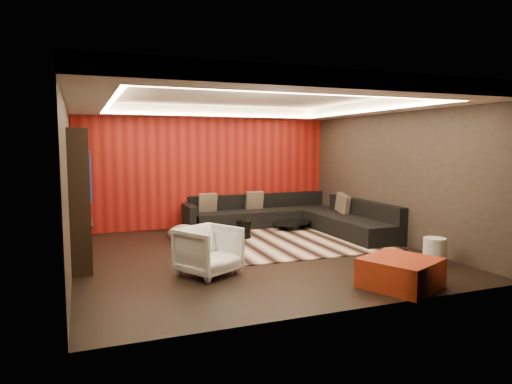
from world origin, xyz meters
name	(u,v)px	position (x,y,z in m)	size (l,w,h in m)	color
floor	(253,255)	(0.00, 0.00, -0.01)	(6.00, 6.00, 0.02)	black
ceiling	(252,95)	(0.00, 0.00, 2.81)	(6.00, 6.00, 0.02)	silver
wall_back	(207,168)	(0.00, 3.01, 1.40)	(6.00, 0.02, 2.80)	black
wall_left	(68,181)	(-3.01, 0.00, 1.40)	(0.02, 6.00, 2.80)	black
wall_right	(393,172)	(3.01, 0.00, 1.40)	(0.02, 6.00, 2.80)	black
red_feature_wall	(208,168)	(0.00, 2.97, 1.40)	(5.98, 0.05, 2.78)	#6B0C0A
soffit_back	(210,112)	(0.00, 2.70, 2.69)	(6.00, 0.60, 0.22)	silver
soffit_front	(334,82)	(0.00, -2.70, 2.69)	(6.00, 0.60, 0.22)	silver
soffit_left	(86,96)	(-2.70, 0.00, 2.69)	(0.60, 4.80, 0.22)	silver
soffit_right	(382,106)	(2.70, 0.00, 2.69)	(0.60, 4.80, 0.22)	silver
cove_back	(215,115)	(0.00, 2.36, 2.60)	(4.80, 0.08, 0.04)	#FFD899
cove_front	(319,93)	(0.00, -2.36, 2.60)	(4.80, 0.08, 0.04)	#FFD899
cove_left	(110,103)	(-2.36, 0.00, 2.60)	(0.08, 4.80, 0.04)	#FFD899
cove_right	(367,111)	(2.36, 0.00, 2.60)	(0.08, 4.80, 0.04)	#FFD899
tv_surround	(79,196)	(-2.85, 0.60, 1.10)	(0.30, 2.00, 2.20)	black
tv_screen	(89,175)	(-2.69, 0.60, 1.45)	(0.04, 1.30, 0.80)	black
tv_shelf	(91,219)	(-2.69, 0.60, 0.70)	(0.04, 1.60, 0.04)	black
rug	(277,242)	(0.82, 0.75, 0.01)	(4.00, 3.00, 0.02)	beige
coffee_table	(293,225)	(1.69, 1.85, 0.11)	(1.07, 1.07, 0.18)	black
drum_stool	(244,229)	(0.30, 1.30, 0.20)	(0.31, 0.31, 0.36)	black
striped_pouf	(184,233)	(-0.93, 1.41, 0.19)	(0.62, 0.62, 0.34)	beige
white_side_table	(434,251)	(2.50, -1.76, 0.22)	(0.36, 0.36, 0.45)	silver
orange_ottoman	(400,273)	(1.22, -2.50, 0.20)	(0.91, 0.91, 0.40)	maroon
armchair	(209,251)	(-1.07, -0.95, 0.36)	(0.78, 0.80, 0.73)	silver
sectional_sofa	(294,218)	(1.73, 1.86, 0.26)	(3.65, 3.50, 0.75)	black
throw_pillows	(268,202)	(1.23, 2.23, 0.62)	(3.07, 1.67, 0.50)	tan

